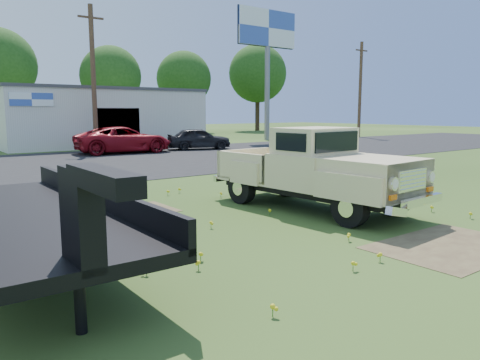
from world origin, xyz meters
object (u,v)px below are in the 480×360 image
at_px(flatbed_trailer, 22,208).
at_px(dark_sedan, 199,139).
at_px(red_pickup, 124,140).
at_px(vintage_pickup_truck, 314,169).
at_px(billboard, 267,40).

distance_m(flatbed_trailer, dark_sedan, 23.51).
xyz_separation_m(red_pickup, dark_sedan, (5.02, -0.46, -0.08)).
distance_m(vintage_pickup_truck, flatbed_trailer, 7.04).
distance_m(red_pickup, dark_sedan, 5.04).
bearing_deg(dark_sedan, billboard, -43.17).
bearing_deg(red_pickup, billboard, -68.33).
xyz_separation_m(flatbed_trailer, red_pickup, (9.77, 18.74, -0.20)).
bearing_deg(vintage_pickup_truck, billboard, 47.74).
bearing_deg(red_pickup, flatbed_trailer, 156.60).
height_order(red_pickup, dark_sedan, red_pickup).
relative_size(red_pickup, dark_sedan, 1.37).
bearing_deg(flatbed_trailer, red_pickup, 63.00).
xyz_separation_m(flatbed_trailer, dark_sedan, (14.79, 18.28, -0.28)).
xyz_separation_m(billboard, dark_sedan, (-10.33, -5.31, -7.83)).
relative_size(vintage_pickup_truck, dark_sedan, 1.40).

